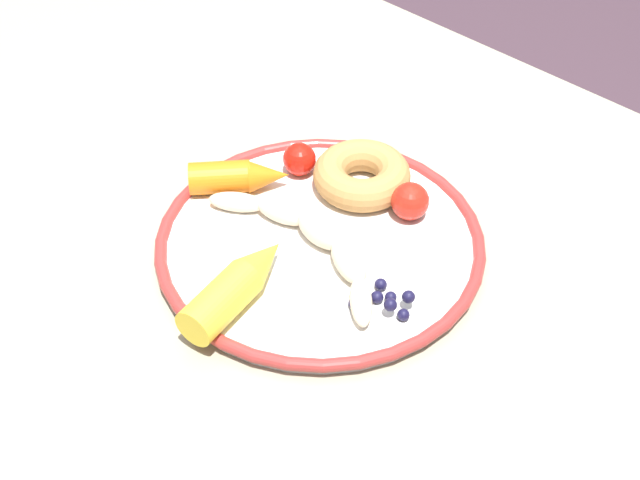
{
  "coord_description": "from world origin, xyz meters",
  "views": [
    {
      "loc": [
        -0.46,
        0.44,
        1.3
      ],
      "look_at": [
        -0.06,
        0.02,
        0.75
      ],
      "focal_mm": 47.75,
      "sensor_mm": 36.0,
      "label": 1
    }
  ],
  "objects_px": {
    "dining_table": "(293,272)",
    "banana": "(311,237)",
    "carrot_orange": "(240,176)",
    "carrot_yellow": "(238,285)",
    "plate": "(320,242)",
    "donut": "(362,175)",
    "blueberry_pile": "(384,301)",
    "tomato_near": "(299,159)",
    "tomato_mid": "(410,201)"
  },
  "relations": [
    {
      "from": "plate",
      "to": "carrot_yellow",
      "type": "distance_m",
      "value": 0.11
    },
    {
      "from": "carrot_orange",
      "to": "blueberry_pile",
      "type": "bearing_deg",
      "value": 174.08
    },
    {
      "from": "donut",
      "to": "tomato_near",
      "type": "distance_m",
      "value": 0.07
    },
    {
      "from": "carrot_yellow",
      "to": "blueberry_pile",
      "type": "distance_m",
      "value": 0.13
    },
    {
      "from": "banana",
      "to": "tomato_mid",
      "type": "distance_m",
      "value": 0.1
    },
    {
      "from": "carrot_yellow",
      "to": "blueberry_pile",
      "type": "bearing_deg",
      "value": -140.33
    },
    {
      "from": "dining_table",
      "to": "plate",
      "type": "bearing_deg",
      "value": 161.87
    },
    {
      "from": "banana",
      "to": "donut",
      "type": "relative_size",
      "value": 2.36
    },
    {
      "from": "tomato_mid",
      "to": "tomato_near",
      "type": "bearing_deg",
      "value": 11.94
    },
    {
      "from": "dining_table",
      "to": "banana",
      "type": "relative_size",
      "value": 5.4
    },
    {
      "from": "banana",
      "to": "blueberry_pile",
      "type": "bearing_deg",
      "value": 173.68
    },
    {
      "from": "banana",
      "to": "blueberry_pile",
      "type": "xyz_separation_m",
      "value": [
        -0.1,
        0.01,
        -0.0
      ]
    },
    {
      "from": "carrot_yellow",
      "to": "dining_table",
      "type": "bearing_deg",
      "value": -64.06
    },
    {
      "from": "blueberry_pile",
      "to": "tomato_mid",
      "type": "distance_m",
      "value": 0.12
    },
    {
      "from": "banana",
      "to": "tomato_mid",
      "type": "height_order",
      "value": "tomato_mid"
    },
    {
      "from": "blueberry_pile",
      "to": "donut",
      "type": "bearing_deg",
      "value": -41.15
    },
    {
      "from": "plate",
      "to": "banana",
      "type": "relative_size",
      "value": 1.35
    },
    {
      "from": "carrot_orange",
      "to": "donut",
      "type": "relative_size",
      "value": 1.0
    },
    {
      "from": "dining_table",
      "to": "donut",
      "type": "relative_size",
      "value": 12.76
    },
    {
      "from": "tomato_mid",
      "to": "dining_table",
      "type": "bearing_deg",
      "value": 34.36
    },
    {
      "from": "carrot_orange",
      "to": "carrot_yellow",
      "type": "height_order",
      "value": "carrot_yellow"
    },
    {
      "from": "carrot_orange",
      "to": "banana",
      "type": "bearing_deg",
      "value": 174.43
    },
    {
      "from": "carrot_yellow",
      "to": "donut",
      "type": "relative_size",
      "value": 1.32
    },
    {
      "from": "plate",
      "to": "blueberry_pile",
      "type": "height_order",
      "value": "blueberry_pile"
    },
    {
      "from": "blueberry_pile",
      "to": "dining_table",
      "type": "bearing_deg",
      "value": -14.91
    },
    {
      "from": "plate",
      "to": "tomato_mid",
      "type": "relative_size",
      "value": 8.4
    },
    {
      "from": "plate",
      "to": "tomato_near",
      "type": "bearing_deg",
      "value": -34.37
    },
    {
      "from": "donut",
      "to": "tomato_near",
      "type": "height_order",
      "value": "same"
    },
    {
      "from": "carrot_yellow",
      "to": "donut",
      "type": "bearing_deg",
      "value": -82.42
    },
    {
      "from": "carrot_orange",
      "to": "plate",
      "type": "bearing_deg",
      "value": -179.37
    },
    {
      "from": "plate",
      "to": "donut",
      "type": "relative_size",
      "value": 3.19
    },
    {
      "from": "dining_table",
      "to": "banana",
      "type": "height_order",
      "value": "banana"
    },
    {
      "from": "tomato_mid",
      "to": "plate",
      "type": "bearing_deg",
      "value": 65.87
    },
    {
      "from": "blueberry_pile",
      "to": "tomato_mid",
      "type": "relative_size",
      "value": 1.35
    },
    {
      "from": "plate",
      "to": "donut",
      "type": "bearing_deg",
      "value": -74.39
    },
    {
      "from": "plate",
      "to": "tomato_near",
      "type": "relative_size",
      "value": 9.12
    },
    {
      "from": "plate",
      "to": "banana",
      "type": "height_order",
      "value": "banana"
    },
    {
      "from": "donut",
      "to": "carrot_yellow",
      "type": "bearing_deg",
      "value": 97.58
    },
    {
      "from": "carrot_yellow",
      "to": "tomato_near",
      "type": "relative_size",
      "value": 3.77
    },
    {
      "from": "plate",
      "to": "carrot_yellow",
      "type": "height_order",
      "value": "carrot_yellow"
    },
    {
      "from": "banana",
      "to": "tomato_near",
      "type": "bearing_deg",
      "value": -39.26
    },
    {
      "from": "donut",
      "to": "tomato_near",
      "type": "bearing_deg",
      "value": 22.33
    },
    {
      "from": "carrot_orange",
      "to": "tomato_mid",
      "type": "distance_m",
      "value": 0.17
    },
    {
      "from": "dining_table",
      "to": "tomato_mid",
      "type": "bearing_deg",
      "value": -145.64
    },
    {
      "from": "dining_table",
      "to": "blueberry_pile",
      "type": "bearing_deg",
      "value": 165.09
    },
    {
      "from": "carrot_yellow",
      "to": "banana",
      "type": "bearing_deg",
      "value": -89.42
    },
    {
      "from": "carrot_yellow",
      "to": "tomato_mid",
      "type": "distance_m",
      "value": 0.19
    },
    {
      "from": "carrot_yellow",
      "to": "carrot_orange",
      "type": "bearing_deg",
      "value": -42.79
    },
    {
      "from": "dining_table",
      "to": "tomato_near",
      "type": "height_order",
      "value": "tomato_near"
    },
    {
      "from": "plate",
      "to": "carrot_orange",
      "type": "xyz_separation_m",
      "value": [
        0.11,
        0.0,
        0.02
      ]
    }
  ]
}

